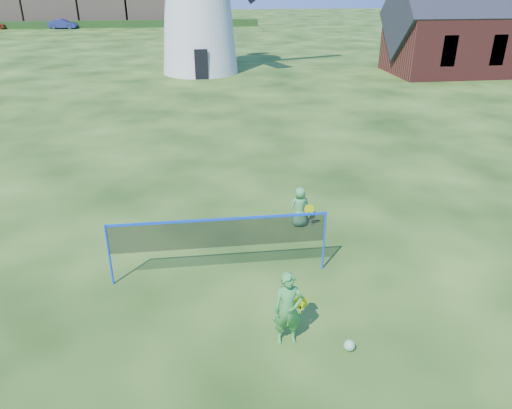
{
  "coord_description": "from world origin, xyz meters",
  "views": [
    {
      "loc": [
        -1.17,
        -9.96,
        6.46
      ],
      "look_at": [
        0.2,
        0.5,
        1.5
      ],
      "focal_mm": 33.79,
      "sensor_mm": 36.0,
      "label": 1
    }
  ],
  "objects_px": {
    "chapel": "(477,30)",
    "play_ball": "(349,345)",
    "car_right": "(63,24)",
    "badminton_net": "(219,234)",
    "player_boy": "(300,207)",
    "player_girl": "(288,309)"
  },
  "relations": [
    {
      "from": "chapel",
      "to": "play_ball",
      "type": "bearing_deg",
      "value": -123.07
    },
    {
      "from": "chapel",
      "to": "play_ball",
      "type": "xyz_separation_m",
      "value": [
        -18.17,
        -27.91,
        -2.93
      ]
    },
    {
      "from": "car_right",
      "to": "badminton_net",
      "type": "bearing_deg",
      "value": -156.91
    },
    {
      "from": "player_boy",
      "to": "chapel",
      "type": "bearing_deg",
      "value": -133.61
    },
    {
      "from": "badminton_net",
      "to": "player_boy",
      "type": "bearing_deg",
      "value": 43.9
    },
    {
      "from": "player_girl",
      "to": "car_right",
      "type": "distance_m",
      "value": 70.66
    },
    {
      "from": "badminton_net",
      "to": "player_girl",
      "type": "distance_m",
      "value": 2.74
    },
    {
      "from": "chapel",
      "to": "player_girl",
      "type": "height_order",
      "value": "chapel"
    },
    {
      "from": "play_ball",
      "to": "player_girl",
      "type": "bearing_deg",
      "value": 160.2
    },
    {
      "from": "badminton_net",
      "to": "player_boy",
      "type": "xyz_separation_m",
      "value": [
        2.43,
        2.34,
        -0.55
      ]
    },
    {
      "from": "badminton_net",
      "to": "player_boy",
      "type": "height_order",
      "value": "badminton_net"
    },
    {
      "from": "badminton_net",
      "to": "car_right",
      "type": "distance_m",
      "value": 67.99
    },
    {
      "from": "chapel",
      "to": "car_right",
      "type": "xyz_separation_m",
      "value": [
        -38.55,
        40.49,
        -2.4
      ]
    },
    {
      "from": "player_girl",
      "to": "play_ball",
      "type": "relative_size",
      "value": 7.03
    },
    {
      "from": "chapel",
      "to": "badminton_net",
      "type": "distance_m",
      "value": 32.4
    },
    {
      "from": "player_boy",
      "to": "car_right",
      "type": "relative_size",
      "value": 0.3
    },
    {
      "from": "badminton_net",
      "to": "play_ball",
      "type": "bearing_deg",
      "value": -51.32
    },
    {
      "from": "player_boy",
      "to": "car_right",
      "type": "distance_m",
      "value": 66.45
    },
    {
      "from": "chapel",
      "to": "play_ball",
      "type": "distance_m",
      "value": 33.43
    },
    {
      "from": "chapel",
      "to": "play_ball",
      "type": "height_order",
      "value": "chapel"
    },
    {
      "from": "player_boy",
      "to": "car_right",
      "type": "bearing_deg",
      "value": -77.18
    },
    {
      "from": "badminton_net",
      "to": "player_girl",
      "type": "relative_size",
      "value": 3.27
    }
  ]
}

